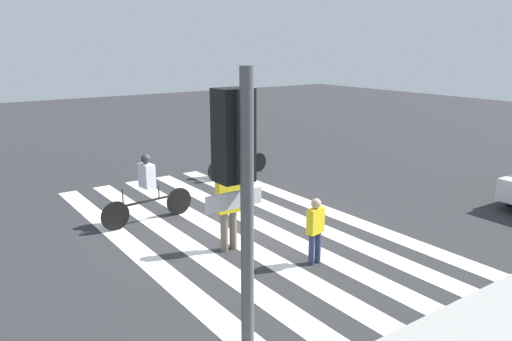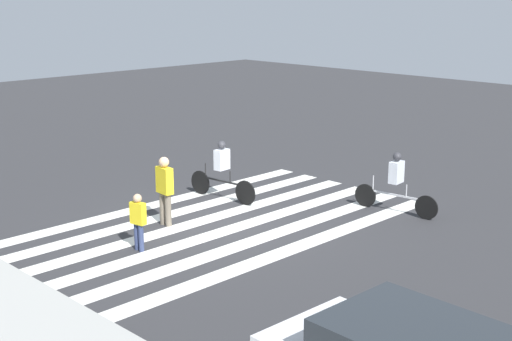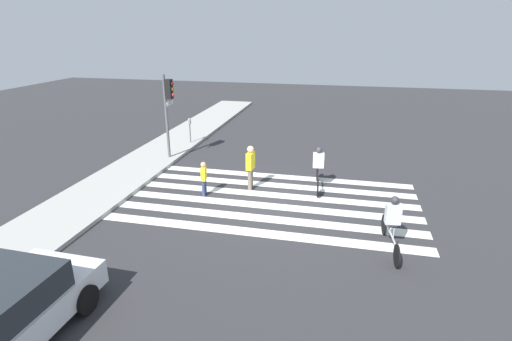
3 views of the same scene
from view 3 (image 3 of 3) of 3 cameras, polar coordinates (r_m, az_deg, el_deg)
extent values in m
plane|color=#2D2D30|center=(14.05, 2.36, -4.30)|extent=(60.00, 60.00, 0.00)
cube|color=#9E9E99|center=(16.25, -19.86, -1.82)|extent=(36.00, 2.50, 0.14)
cube|color=silver|center=(11.94, 0.22, -8.87)|extent=(0.49, 10.00, 0.01)
cube|color=silver|center=(12.77, 1.16, -6.86)|extent=(0.49, 10.00, 0.01)
cube|color=silver|center=(13.62, 1.98, -5.09)|extent=(0.49, 10.00, 0.01)
cube|color=silver|center=(14.48, 2.70, -3.52)|extent=(0.49, 10.00, 0.01)
cube|color=silver|center=(15.35, 3.34, -2.14)|extent=(0.49, 10.00, 0.01)
cube|color=silver|center=(16.23, 3.91, -0.90)|extent=(0.49, 10.00, 0.01)
cylinder|color=#515456|center=(18.21, -12.65, 7.25)|extent=(0.12, 0.12, 3.83)
cube|color=black|center=(17.90, -12.34, 11.28)|extent=(0.32, 0.26, 0.84)
cube|color=silver|center=(17.99, -12.20, 9.40)|extent=(0.60, 0.02, 0.16)
sphere|color=#590F0F|center=(17.80, -11.92, 12.02)|extent=(0.15, 0.15, 0.15)
sphere|color=#59470F|center=(17.83, -11.87, 11.29)|extent=(0.15, 0.15, 0.15)
sphere|color=red|center=(17.87, -11.82, 10.56)|extent=(0.15, 0.15, 0.15)
cylinder|color=#515456|center=(20.73, -9.38, 5.10)|extent=(0.06, 0.06, 1.11)
cylinder|color=gray|center=(20.57, -9.49, 6.89)|extent=(0.15, 0.15, 0.22)
sphere|color=gray|center=(20.55, -9.50, 7.19)|extent=(0.14, 0.14, 0.14)
cylinder|color=#6B6051|center=(14.77, -0.88, -1.36)|extent=(0.15, 0.15, 0.80)
cylinder|color=#6B6051|center=(14.96, -0.69, -1.08)|extent=(0.15, 0.15, 0.80)
cube|color=yellow|center=(14.62, -0.80, 1.40)|extent=(0.48, 0.25, 0.63)
sphere|color=tan|center=(14.49, -0.81, 3.05)|extent=(0.25, 0.25, 0.25)
cylinder|color=navy|center=(14.38, -7.50, -2.56)|extent=(0.11, 0.11, 0.61)
cylinder|color=navy|center=(14.52, -7.29, -2.33)|extent=(0.11, 0.11, 0.61)
cube|color=yellow|center=(14.25, -7.49, -0.42)|extent=(0.38, 0.22, 0.48)
sphere|color=tan|center=(14.14, -7.55, 0.85)|extent=(0.19, 0.19, 0.19)
cylinder|color=black|center=(12.34, 17.82, -7.35)|extent=(0.61, 0.11, 0.61)
cylinder|color=black|center=(10.87, 19.47, -11.45)|extent=(0.61, 0.11, 0.61)
cube|color=#B2B2B7|center=(11.52, 18.68, -8.55)|extent=(1.45, 0.20, 0.04)
cylinder|color=#B2B2B7|center=(11.19, 19.07, -8.55)|extent=(0.03, 0.03, 0.32)
cylinder|color=#B2B2B7|center=(11.99, 18.19, -6.25)|extent=(0.03, 0.03, 0.40)
cube|color=silver|center=(11.26, 19.01, -5.87)|extent=(0.28, 0.42, 0.55)
sphere|color=#333338|center=(11.10, 19.24, -4.03)|extent=(0.22, 0.22, 0.22)
cylinder|color=black|center=(15.91, 8.73, -0.27)|extent=(0.66, 0.10, 0.66)
cylinder|color=black|center=(14.39, 8.81, -2.50)|extent=(0.66, 0.10, 0.66)
cube|color=black|center=(15.08, 8.80, -0.68)|extent=(1.39, 0.16, 0.04)
cylinder|color=black|center=(14.76, 8.85, -0.49)|extent=(0.03, 0.03, 0.32)
cylinder|color=black|center=(15.59, 8.81, 0.79)|extent=(0.03, 0.03, 0.40)
cube|color=silver|center=(14.89, 8.92, 1.46)|extent=(0.28, 0.42, 0.55)
sphere|color=#333338|center=(14.77, 9.00, 2.92)|extent=(0.22, 0.22, 0.22)
cylinder|color=black|center=(10.70, -31.45, -13.89)|extent=(0.65, 0.22, 0.64)
cylinder|color=black|center=(9.55, -23.14, -16.60)|extent=(0.65, 0.22, 0.64)
camera|label=1|loc=(21.62, -18.98, 14.21)|focal=35.00mm
camera|label=2|loc=(13.27, -75.80, 3.80)|focal=50.00mm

